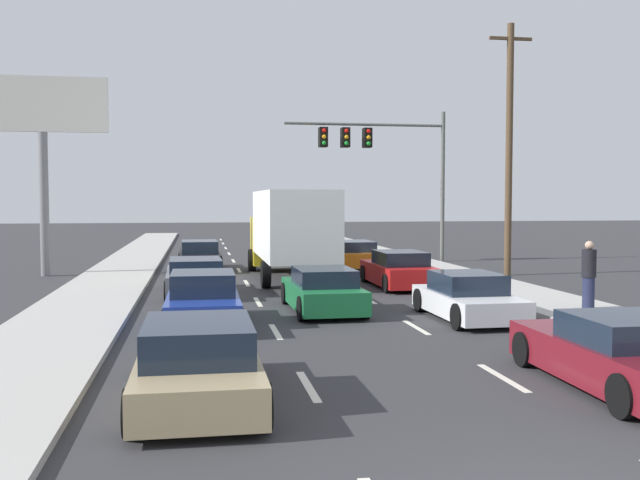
% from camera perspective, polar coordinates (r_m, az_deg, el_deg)
% --- Properties ---
extents(ground_plane, '(140.00, 140.00, 0.00)m').
position_cam_1_polar(ground_plane, '(31.32, -3.25, -2.46)').
color(ground_plane, '#333335').
extents(sidewalk_right, '(2.80, 80.00, 0.14)m').
position_cam_1_polar(sidewalk_right, '(28.04, 11.58, -3.04)').
color(sidewalk_right, '#B2AFA8').
rests_on(sidewalk_right, ground_plane).
extents(sidewalk_left, '(2.80, 80.00, 0.14)m').
position_cam_1_polar(sidewalk_left, '(26.34, -16.56, -3.50)').
color(sidewalk_left, '#B2AFA8').
rests_on(sidewalk_left, ground_plane).
extents(lane_markings, '(3.54, 57.00, 0.01)m').
position_cam_1_polar(lane_markings, '(29.45, -2.84, -2.81)').
color(lane_markings, silver).
rests_on(lane_markings, ground_plane).
extents(car_black, '(1.92, 4.42, 1.31)m').
position_cam_1_polar(car_black, '(32.08, -9.50, -1.29)').
color(car_black, black).
rests_on(car_black, ground_plane).
extents(car_gray, '(2.04, 4.57, 1.19)m').
position_cam_1_polar(car_gray, '(23.86, -9.81, -2.91)').
color(car_gray, slate).
rests_on(car_gray, ground_plane).
extents(car_blue, '(1.84, 4.21, 1.32)m').
position_cam_1_polar(car_blue, '(17.87, -9.23, -4.82)').
color(car_blue, '#1E389E').
rests_on(car_blue, ground_plane).
extents(car_tan, '(1.92, 4.38, 1.25)m').
position_cam_1_polar(car_tan, '(11.28, -9.60, -9.61)').
color(car_tan, tan).
rests_on(car_tan, ground_plane).
extents(box_truck, '(2.65, 9.30, 3.41)m').
position_cam_1_polar(box_truck, '(27.59, -2.40, 0.90)').
color(box_truck, white).
rests_on(box_truck, ground_plane).
extents(car_green, '(1.88, 4.21, 1.21)m').
position_cam_1_polar(car_green, '(19.88, 0.22, -4.07)').
color(car_green, '#196B38').
rests_on(car_green, ground_plane).
extents(car_orange, '(1.97, 4.53, 1.22)m').
position_cam_1_polar(car_orange, '(32.94, 2.62, -1.18)').
color(car_orange, orange).
rests_on(car_orange, ground_plane).
extents(car_red, '(1.87, 4.39, 1.28)m').
position_cam_1_polar(car_red, '(25.61, 6.22, -2.40)').
color(car_red, red).
rests_on(car_red, ground_plane).
extents(car_white, '(1.86, 4.02, 1.20)m').
position_cam_1_polar(car_white, '(18.97, 11.60, -4.52)').
color(car_white, white).
rests_on(car_white, ground_plane).
extents(car_maroon, '(2.03, 4.34, 1.22)m').
position_cam_1_polar(car_maroon, '(12.86, 22.61, -8.32)').
color(car_maroon, maroon).
rests_on(car_maroon, ground_plane).
extents(traffic_signal_mast, '(8.06, 0.69, 7.46)m').
position_cam_1_polar(traffic_signal_mast, '(35.67, 4.25, 7.21)').
color(traffic_signal_mast, '#595B56').
rests_on(traffic_signal_mast, ground_plane).
extents(utility_pole_mid, '(1.80, 0.28, 10.16)m').
position_cam_1_polar(utility_pole_mid, '(30.44, 14.72, 7.12)').
color(utility_pole_mid, brown).
rests_on(utility_pole_mid, ground_plane).
extents(roadside_billboard, '(5.10, 0.36, 8.01)m').
position_cam_1_polar(roadside_billboard, '(31.23, -21.07, 8.17)').
color(roadside_billboard, slate).
rests_on(roadside_billboard, ground_plane).
extents(pedestrian_near_corner, '(0.38, 0.38, 1.83)m').
position_cam_1_polar(pedestrian_near_corner, '(20.75, 20.48, -2.58)').
color(pedestrian_near_corner, '#1E233F').
rests_on(pedestrian_near_corner, sidewalk_right).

